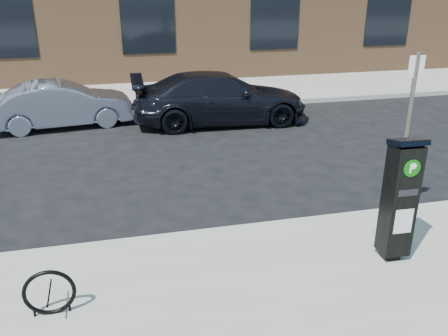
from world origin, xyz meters
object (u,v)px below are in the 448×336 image
object	(u,v)px
parking_kiosk	(400,198)
car_dark	(220,98)
car_silver	(63,104)
sign_pole	(405,142)
bike_rack	(49,293)

from	to	relation	value
parking_kiosk	car_dark	xyz separation A→B (m)	(-0.75, 7.85, -0.37)
parking_kiosk	car_silver	xyz separation A→B (m)	(-5.14, 8.49, -0.46)
sign_pole	bike_rack	xyz separation A→B (m)	(-5.38, -1.20, -1.08)
bike_rack	car_dark	size ratio (longest dim) A/B	0.12
parking_kiosk	sign_pole	size ratio (longest dim) A/B	0.66
parking_kiosk	bike_rack	world-z (taller)	parking_kiosk
bike_rack	car_dark	world-z (taller)	car_dark
car_silver	car_dark	distance (m)	4.44
car_silver	car_dark	xyz separation A→B (m)	(4.39, -0.65, 0.09)
sign_pole	car_dark	size ratio (longest dim) A/B	0.56
car_silver	car_dark	bearing A→B (deg)	-105.51
sign_pole	car_silver	distance (m)	9.51
bike_rack	car_silver	distance (m)	8.68
bike_rack	car_silver	world-z (taller)	car_silver
bike_rack	car_dark	distance (m)	8.94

